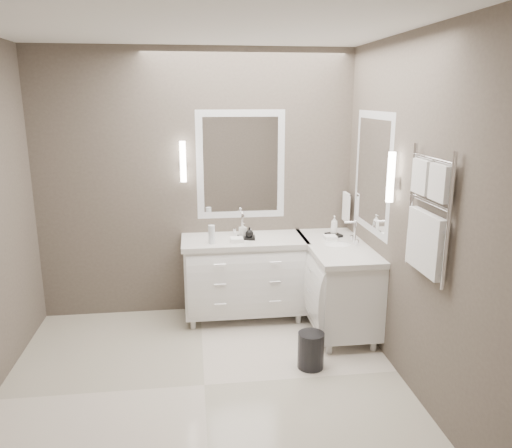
{
  "coord_description": "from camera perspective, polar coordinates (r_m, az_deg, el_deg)",
  "views": [
    {
      "loc": [
        -0.04,
        -3.54,
        2.22
      ],
      "look_at": [
        0.5,
        0.7,
        1.13
      ],
      "focal_mm": 35.0,
      "sensor_mm": 36.0,
      "label": 1
    }
  ],
  "objects": [
    {
      "name": "amenity_tray_back",
      "position": [
        4.96,
        -1.14,
        -1.56
      ],
      "size": [
        0.19,
        0.15,
        0.03
      ],
      "primitive_type": "cube",
      "rotation": [
        0.0,
        0.0,
        -0.09
      ],
      "color": "black",
      "rests_on": "vanity_back"
    },
    {
      "name": "vanity_right",
      "position": [
        4.96,
        9.2,
        -6.33
      ],
      "size": [
        0.59,
        1.24,
        0.97
      ],
      "color": "white",
      "rests_on": "floor"
    },
    {
      "name": "sconce_back",
      "position": [
        5.01,
        -8.35,
        6.98
      ],
      "size": [
        0.06,
        0.06,
        0.4
      ],
      "color": "white",
      "rests_on": "wall_back"
    },
    {
      "name": "wall_right",
      "position": [
        4.0,
        17.16,
        1.12
      ],
      "size": [
        0.01,
        3.0,
        2.7
      ],
      "primitive_type": "cube",
      "color": "#564D45",
      "rests_on": "floor"
    },
    {
      "name": "mirror_right",
      "position": [
        4.69,
        13.16,
        5.73
      ],
      "size": [
        0.02,
        0.9,
        1.1
      ],
      "color": "white",
      "rests_on": "wall_right"
    },
    {
      "name": "wall_back",
      "position": [
        5.12,
        -6.78,
        4.44
      ],
      "size": [
        3.2,
        0.01,
        2.7
      ],
      "primitive_type": "cube",
      "color": "#564D45",
      "rests_on": "floor"
    },
    {
      "name": "mirror_back",
      "position": [
        5.1,
        -1.75,
        6.77
      ],
      "size": [
        0.9,
        0.02,
        1.1
      ],
      "color": "white",
      "rests_on": "wall_back"
    },
    {
      "name": "waste_bin",
      "position": [
        4.35,
        6.28,
        -14.15
      ],
      "size": [
        0.26,
        0.26,
        0.31
      ],
      "primitive_type": "cylinder",
      "rotation": [
        0.0,
        0.0,
        -0.21
      ],
      "color": "black",
      "rests_on": "floor"
    },
    {
      "name": "water_bottle",
      "position": [
        4.8,
        -5.1,
        -1.19
      ],
      "size": [
        0.07,
        0.07,
        0.18
      ],
      "primitive_type": "cylinder",
      "rotation": [
        0.0,
        0.0,
        -0.09
      ],
      "color": "silver",
      "rests_on": "vanity_back"
    },
    {
      "name": "soap_bottle_c",
      "position": [
        5.09,
        8.92,
        -0.1
      ],
      "size": [
        0.08,
        0.08,
        0.19
      ],
      "primitive_type": "imported",
      "rotation": [
        0.0,
        0.0,
        -0.16
      ],
      "color": "white",
      "rests_on": "amenity_tray_right"
    },
    {
      "name": "soap_bottle_b",
      "position": [
        4.92,
        -0.76,
        -0.93
      ],
      "size": [
        0.08,
        0.08,
        0.1
      ],
      "primitive_type": "imported",
      "rotation": [
        0.0,
        0.0,
        -0.05
      ],
      "color": "black",
      "rests_on": "amenity_tray_back"
    },
    {
      "name": "wall_front",
      "position": [
        2.22,
        -5.73,
        -8.86
      ],
      "size": [
        3.2,
        0.01,
        2.7
      ],
      "primitive_type": "cube",
      "color": "#564D45",
      "rests_on": "floor"
    },
    {
      "name": "floor",
      "position": [
        4.19,
        -5.92,
        -17.88
      ],
      "size": [
        3.2,
        3.0,
        0.01
      ],
      "primitive_type": "cube",
      "color": "beige",
      "rests_on": "ground"
    },
    {
      "name": "ceiling",
      "position": [
        3.58,
        -7.12,
        22.01
      ],
      "size": [
        3.2,
        3.0,
        0.01
      ],
      "primitive_type": "cube",
      "color": "white",
      "rests_on": "wall_back"
    },
    {
      "name": "sconce_right",
      "position": [
        4.13,
        15.15,
        5.08
      ],
      "size": [
        0.06,
        0.06,
        0.4
      ],
      "color": "white",
      "rests_on": "wall_right"
    },
    {
      "name": "amenity_tray_right",
      "position": [
        5.12,
        8.88,
        -1.24
      ],
      "size": [
        0.16,
        0.19,
        0.02
      ],
      "primitive_type": "cube",
      "rotation": [
        0.0,
        0.0,
        0.31
      ],
      "color": "black",
      "rests_on": "vanity_right"
    },
    {
      "name": "vanity_back",
      "position": [
        5.1,
        -1.37,
        -5.57
      ],
      "size": [
        1.24,
        0.59,
        0.97
      ],
      "color": "white",
      "rests_on": "floor"
    },
    {
      "name": "towel_ladder",
      "position": [
        3.62,
        18.99,
        0.31
      ],
      "size": [
        0.06,
        0.58,
        0.9
      ],
      "color": "white",
      "rests_on": "wall_right"
    },
    {
      "name": "soap_bottle_a",
      "position": [
        4.95,
        -1.51,
        -0.62
      ],
      "size": [
        0.08,
        0.08,
        0.13
      ],
      "primitive_type": "imported",
      "rotation": [
        0.0,
        0.0,
        0.41
      ],
      "color": "white",
      "rests_on": "amenity_tray_back"
    },
    {
      "name": "towel_bar_corner",
      "position": [
        5.27,
        10.27,
        2.0
      ],
      "size": [
        0.03,
        0.22,
        0.3
      ],
      "color": "white",
      "rests_on": "wall_right"
    }
  ]
}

